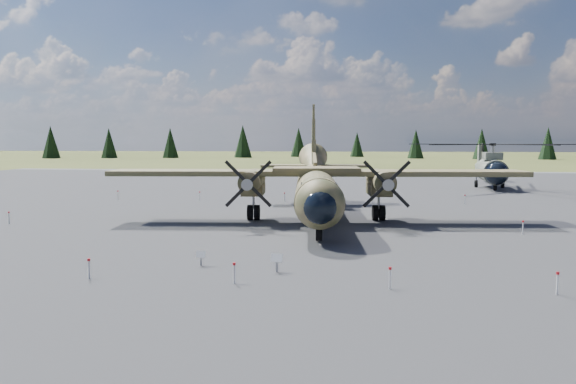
# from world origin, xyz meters

# --- Properties ---
(ground) EXTENTS (500.00, 500.00, 0.00)m
(ground) POSITION_xyz_m (0.00, 0.00, 0.00)
(ground) COLOR brown
(ground) RESTS_ON ground
(apron) EXTENTS (120.00, 120.00, 0.04)m
(apron) POSITION_xyz_m (0.00, 10.00, 0.00)
(apron) COLOR slate
(apron) RESTS_ON ground
(transport_plane) EXTENTS (28.56, 25.84, 9.40)m
(transport_plane) POSITION_xyz_m (3.73, 5.07, 2.70)
(transport_plane) COLOR #363B20
(transport_plane) RESTS_ON ground
(helicopter_near) EXTENTS (22.50, 25.34, 5.29)m
(helicopter_near) POSITION_xyz_m (22.00, 33.22, 3.75)
(helicopter_near) COLOR gray
(helicopter_near) RESTS_ON ground
(info_placard_left) EXTENTS (0.42, 0.19, 0.66)m
(info_placard_left) POSITION_xyz_m (-0.19, -10.57, 0.44)
(info_placard_left) COLOR gray
(info_placard_left) RESTS_ON ground
(info_placard_right) EXTENTS (0.53, 0.27, 0.80)m
(info_placard_right) POSITION_xyz_m (3.37, -11.37, 0.53)
(info_placard_right) COLOR gray
(info_placard_right) RESTS_ON ground
(barrier_fence) EXTENTS (33.12, 29.62, 0.85)m
(barrier_fence) POSITION_xyz_m (-0.46, -0.08, 0.51)
(barrier_fence) COLOR silver
(barrier_fence) RESTS_ON ground
(treeline) EXTENTS (323.54, 323.48, 10.97)m
(treeline) POSITION_xyz_m (3.36, 7.06, 4.82)
(treeline) COLOR black
(treeline) RESTS_ON ground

